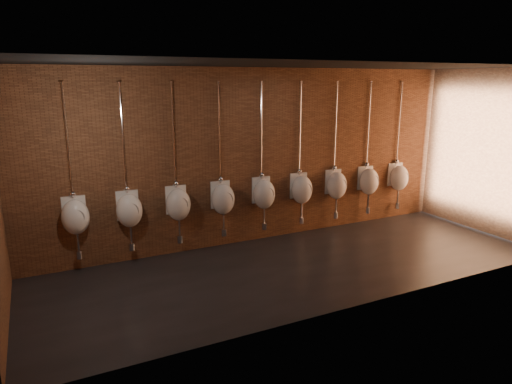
# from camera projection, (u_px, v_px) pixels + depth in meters

# --- Properties ---
(ground) EXTENTS (8.50, 8.50, 0.00)m
(ground) POSITION_uv_depth(u_px,v_px,m) (300.00, 266.00, 7.51)
(ground) COLOR black
(ground) RESTS_ON ground
(room_shell) EXTENTS (8.54, 3.04, 3.22)m
(room_shell) POSITION_uv_depth(u_px,v_px,m) (303.00, 145.00, 7.03)
(room_shell) COLOR black
(room_shell) RESTS_ON ground
(urinal_0) EXTENTS (0.45, 0.40, 2.72)m
(urinal_0) POSITION_uv_depth(u_px,v_px,m) (75.00, 216.00, 7.06)
(urinal_0) COLOR white
(urinal_0) RESTS_ON ground
(urinal_1) EXTENTS (0.45, 0.40, 2.72)m
(urinal_1) POSITION_uv_depth(u_px,v_px,m) (129.00, 210.00, 7.41)
(urinal_1) COLOR white
(urinal_1) RESTS_ON ground
(urinal_2) EXTENTS (0.45, 0.40, 2.72)m
(urinal_2) POSITION_uv_depth(u_px,v_px,m) (178.00, 204.00, 7.76)
(urinal_2) COLOR white
(urinal_2) RESTS_ON ground
(urinal_3) EXTENTS (0.45, 0.40, 2.72)m
(urinal_3) POSITION_uv_depth(u_px,v_px,m) (223.00, 198.00, 8.11)
(urinal_3) COLOR white
(urinal_3) RESTS_ON ground
(urinal_4) EXTENTS (0.45, 0.40, 2.72)m
(urinal_4) POSITION_uv_depth(u_px,v_px,m) (264.00, 193.00, 8.47)
(urinal_4) COLOR white
(urinal_4) RESTS_ON ground
(urinal_5) EXTENTS (0.45, 0.40, 2.72)m
(urinal_5) POSITION_uv_depth(u_px,v_px,m) (302.00, 189.00, 8.82)
(urinal_5) COLOR white
(urinal_5) RESTS_ON ground
(urinal_6) EXTENTS (0.45, 0.40, 2.72)m
(urinal_6) POSITION_uv_depth(u_px,v_px,m) (337.00, 185.00, 9.17)
(urinal_6) COLOR white
(urinal_6) RESTS_ON ground
(urinal_7) EXTENTS (0.45, 0.40, 2.72)m
(urinal_7) POSITION_uv_depth(u_px,v_px,m) (369.00, 181.00, 9.52)
(urinal_7) COLOR white
(urinal_7) RESTS_ON ground
(urinal_8) EXTENTS (0.45, 0.40, 2.72)m
(urinal_8) POSITION_uv_depth(u_px,v_px,m) (399.00, 177.00, 9.87)
(urinal_8) COLOR white
(urinal_8) RESTS_ON ground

